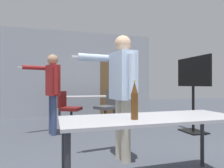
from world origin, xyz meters
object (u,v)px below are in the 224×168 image
Objects in this scene: office_chair_mid_tucked at (107,109)px; beer_bottle at (134,101)px; person_near_casual at (52,85)px; office_chair_far_left at (69,110)px; person_left_plaid at (122,84)px; tv_screen at (193,85)px.

beer_bottle reaches higher than office_chair_mid_tucked.
person_near_casual is 1.85× the size of office_chair_mid_tucked.
office_chair_far_left is 3.55m from beer_bottle.
person_left_plaid is 0.93m from beer_bottle.
person_near_casual is at bearing 21.05° from person_left_plaid.
person_left_plaid is 1.96× the size of office_chair_far_left.
tv_screen reaches higher than office_chair_far_left.
person_left_plaid is 1.91× the size of office_chair_mid_tucked.
person_near_casual is 0.97× the size of person_left_plaid.
person_left_plaid is at bearing 78.57° from beer_bottle.
person_near_casual is 4.56× the size of beer_bottle.
person_near_casual is 1.91× the size of office_chair_far_left.
person_left_plaid reaches higher than person_near_casual.
beer_bottle is at bearing 33.28° from office_chair_far_left.
person_left_plaid is 2.54m from office_chair_mid_tucked.
beer_bottle is (0.80, -2.70, -0.15)m from person_near_casual.
office_chair_far_left is at bearing 96.31° from beer_bottle.
tv_screen is 1.83× the size of office_chair_mid_tucked.
office_chair_mid_tucked is 2.46× the size of beer_bottle.
office_chair_mid_tucked is at bearing 106.91° from office_chair_far_left.
beer_bottle is (0.39, -3.50, 0.50)m from office_chair_far_left.
office_chair_far_left is (-0.57, 2.60, -0.66)m from person_left_plaid.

